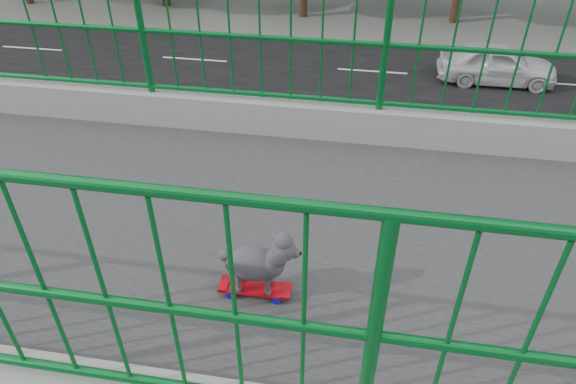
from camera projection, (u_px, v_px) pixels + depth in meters
The scene contains 6 objects.
road at pixel (366, 143), 17.92m from camera, with size 18.00×90.00×0.02m, color black.
railing at pixel (371, 222), 3.33m from camera, with size 3.00×24.00×1.42m.
skateboard at pixel (255, 288), 3.11m from camera, with size 0.14×0.43×0.06m.
poodle at pixel (258, 261), 2.97m from camera, with size 0.20×0.48×0.39m.
car_4 at pixel (497, 64), 21.37m from camera, with size 1.89×4.69×1.60m, color silver.
car_5 at pixel (302, 265), 12.08m from camera, with size 1.65×4.74×1.56m, color red.
Camera 1 is at (2.61, -0.10, 9.36)m, focal length 32.64 mm.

